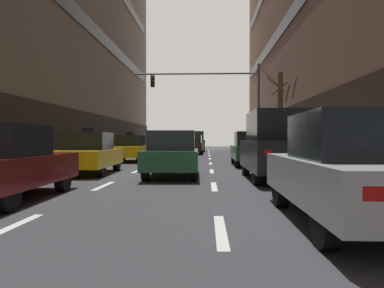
% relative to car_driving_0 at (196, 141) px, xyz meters
% --- Properties ---
extents(ground_plane, '(120.00, 120.00, 0.00)m').
position_rel_car_driving_0_xyz_m(ground_plane, '(-0.13, -28.36, -1.12)').
color(ground_plane, '#38383D').
extents(sidewalk_left, '(2.80, 80.00, 0.14)m').
position_rel_car_driving_0_xyz_m(sidewalk_left, '(-6.20, -28.36, -1.05)').
color(sidewalk_left, gray).
rests_on(sidewalk_left, ground).
extents(sidewalk_right, '(2.80, 80.00, 0.14)m').
position_rel_car_driving_0_xyz_m(sidewalk_right, '(5.95, -28.36, -1.05)').
color(sidewalk_right, gray).
rests_on(sidewalk_right, ground).
extents(lane_stripe_l1_s2, '(0.16, 2.00, 0.01)m').
position_rel_car_driving_0_xyz_m(lane_stripe_l1_s2, '(-1.69, -36.36, -1.12)').
color(lane_stripe_l1_s2, silver).
rests_on(lane_stripe_l1_s2, ground).
extents(lane_stripe_l1_s3, '(0.16, 2.00, 0.01)m').
position_rel_car_driving_0_xyz_m(lane_stripe_l1_s3, '(-1.69, -31.36, -1.12)').
color(lane_stripe_l1_s3, silver).
rests_on(lane_stripe_l1_s3, ground).
extents(lane_stripe_l1_s4, '(0.16, 2.00, 0.01)m').
position_rel_car_driving_0_xyz_m(lane_stripe_l1_s4, '(-1.69, -26.36, -1.12)').
color(lane_stripe_l1_s4, silver).
rests_on(lane_stripe_l1_s4, ground).
extents(lane_stripe_l1_s5, '(0.16, 2.00, 0.01)m').
position_rel_car_driving_0_xyz_m(lane_stripe_l1_s5, '(-1.69, -21.36, -1.12)').
color(lane_stripe_l1_s5, silver).
rests_on(lane_stripe_l1_s5, ground).
extents(lane_stripe_l1_s6, '(0.16, 2.00, 0.01)m').
position_rel_car_driving_0_xyz_m(lane_stripe_l1_s6, '(-1.69, -16.36, -1.12)').
color(lane_stripe_l1_s6, silver).
rests_on(lane_stripe_l1_s6, ground).
extents(lane_stripe_l1_s7, '(0.16, 2.00, 0.01)m').
position_rel_car_driving_0_xyz_m(lane_stripe_l1_s7, '(-1.69, -11.36, -1.12)').
color(lane_stripe_l1_s7, silver).
rests_on(lane_stripe_l1_s7, ground).
extents(lane_stripe_l1_s8, '(0.16, 2.00, 0.01)m').
position_rel_car_driving_0_xyz_m(lane_stripe_l1_s8, '(-1.69, -6.36, -1.12)').
color(lane_stripe_l1_s8, silver).
rests_on(lane_stripe_l1_s8, ground).
extents(lane_stripe_l1_s9, '(0.16, 2.00, 0.01)m').
position_rel_car_driving_0_xyz_m(lane_stripe_l1_s9, '(-1.69, -1.36, -1.12)').
color(lane_stripe_l1_s9, silver).
rests_on(lane_stripe_l1_s9, ground).
extents(lane_stripe_l1_s10, '(0.16, 2.00, 0.01)m').
position_rel_car_driving_0_xyz_m(lane_stripe_l1_s10, '(-1.69, 3.64, -1.12)').
color(lane_stripe_l1_s10, silver).
rests_on(lane_stripe_l1_s10, ground).
extents(lane_stripe_l2_s2, '(0.16, 2.00, 0.01)m').
position_rel_car_driving_0_xyz_m(lane_stripe_l2_s2, '(1.43, -36.36, -1.12)').
color(lane_stripe_l2_s2, silver).
rests_on(lane_stripe_l2_s2, ground).
extents(lane_stripe_l2_s3, '(0.16, 2.00, 0.01)m').
position_rel_car_driving_0_xyz_m(lane_stripe_l2_s3, '(1.43, -31.36, -1.12)').
color(lane_stripe_l2_s3, silver).
rests_on(lane_stripe_l2_s3, ground).
extents(lane_stripe_l2_s4, '(0.16, 2.00, 0.01)m').
position_rel_car_driving_0_xyz_m(lane_stripe_l2_s4, '(1.43, -26.36, -1.12)').
color(lane_stripe_l2_s4, silver).
rests_on(lane_stripe_l2_s4, ground).
extents(lane_stripe_l2_s5, '(0.16, 2.00, 0.01)m').
position_rel_car_driving_0_xyz_m(lane_stripe_l2_s5, '(1.43, -21.36, -1.12)').
color(lane_stripe_l2_s5, silver).
rests_on(lane_stripe_l2_s5, ground).
extents(lane_stripe_l2_s6, '(0.16, 2.00, 0.01)m').
position_rel_car_driving_0_xyz_m(lane_stripe_l2_s6, '(1.43, -16.36, -1.12)').
color(lane_stripe_l2_s6, silver).
rests_on(lane_stripe_l2_s6, ground).
extents(lane_stripe_l2_s7, '(0.16, 2.00, 0.01)m').
position_rel_car_driving_0_xyz_m(lane_stripe_l2_s7, '(1.43, -11.36, -1.12)').
color(lane_stripe_l2_s7, silver).
rests_on(lane_stripe_l2_s7, ground).
extents(lane_stripe_l2_s8, '(0.16, 2.00, 0.01)m').
position_rel_car_driving_0_xyz_m(lane_stripe_l2_s8, '(1.43, -6.36, -1.12)').
color(lane_stripe_l2_s8, silver).
rests_on(lane_stripe_l2_s8, ground).
extents(lane_stripe_l2_s9, '(0.16, 2.00, 0.01)m').
position_rel_car_driving_0_xyz_m(lane_stripe_l2_s9, '(1.43, -1.36, -1.12)').
color(lane_stripe_l2_s9, silver).
rests_on(lane_stripe_l2_s9, ground).
extents(lane_stripe_l2_s10, '(0.16, 2.00, 0.01)m').
position_rel_car_driving_0_xyz_m(lane_stripe_l2_s10, '(1.43, 3.64, -1.12)').
color(lane_stripe_l2_s10, silver).
rests_on(lane_stripe_l2_s10, ground).
extents(car_driving_0, '(2.04, 4.70, 2.26)m').
position_rel_car_driving_0_xyz_m(car_driving_0, '(0.00, 0.00, 0.00)').
color(car_driving_0, black).
rests_on(car_driving_0, ground).
extents(taxi_driving_1, '(1.84, 4.28, 1.77)m').
position_rel_car_driving_0_xyz_m(taxi_driving_1, '(-3.35, -19.81, -0.33)').
color(taxi_driving_1, black).
rests_on(taxi_driving_1, ground).
extents(car_driving_2, '(2.02, 4.41, 1.62)m').
position_rel_car_driving_0_xyz_m(car_driving_2, '(-3.27, 0.52, -0.32)').
color(car_driving_2, black).
rests_on(car_driving_2, ground).
extents(car_driving_3, '(1.91, 4.35, 1.62)m').
position_rel_car_driving_0_xyz_m(car_driving_3, '(0.01, -28.67, -0.33)').
color(car_driving_3, black).
rests_on(car_driving_3, ground).
extents(car_driving_4, '(1.90, 4.39, 1.63)m').
position_rel_car_driving_0_xyz_m(car_driving_4, '(-3.16, -33.93, -0.32)').
color(car_driving_4, black).
rests_on(car_driving_4, ground).
extents(taxi_driving_5, '(1.91, 4.28, 1.76)m').
position_rel_car_driving_0_xyz_m(taxi_driving_5, '(-3.26, -27.77, -0.34)').
color(taxi_driving_5, black).
rests_on(taxi_driving_5, ground).
extents(car_driving_6, '(2.06, 4.65, 1.72)m').
position_rel_car_driving_0_xyz_m(car_driving_6, '(-0.10, -8.43, -0.27)').
color(car_driving_6, black).
rests_on(car_driving_6, ground).
extents(car_parked_0, '(1.95, 4.60, 1.72)m').
position_rel_car_driving_0_xyz_m(car_parked_0, '(3.50, -35.87, -0.28)').
color(car_parked_0, black).
rests_on(car_parked_0, ground).
extents(car_parked_1, '(1.97, 4.62, 2.23)m').
position_rel_car_driving_0_xyz_m(car_parked_1, '(3.50, -29.62, -0.01)').
color(car_parked_1, black).
rests_on(car_parked_1, ground).
extents(car_parked_2, '(1.94, 4.58, 1.71)m').
position_rel_car_driving_0_xyz_m(car_parked_2, '(3.50, -23.01, -0.28)').
color(car_parked_2, black).
rests_on(car_parked_2, ground).
extents(traffic_signal_0, '(9.10, 0.35, 6.63)m').
position_rel_car_driving_0_xyz_m(traffic_signal_0, '(2.23, -15.03, 3.51)').
color(traffic_signal_0, '#4C4C51').
rests_on(traffic_signal_0, sidewalk_right).
extents(street_tree_0, '(1.97, 1.82, 5.49)m').
position_rel_car_driving_0_xyz_m(street_tree_0, '(5.67, -19.20, 1.79)').
color(street_tree_0, '#4C3823').
rests_on(street_tree_0, sidewalk_right).
extents(pedestrian_0, '(0.26, 0.52, 1.65)m').
position_rel_car_driving_0_xyz_m(pedestrian_0, '(6.33, -29.55, -0.03)').
color(pedestrian_0, black).
rests_on(pedestrian_0, sidewalk_right).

